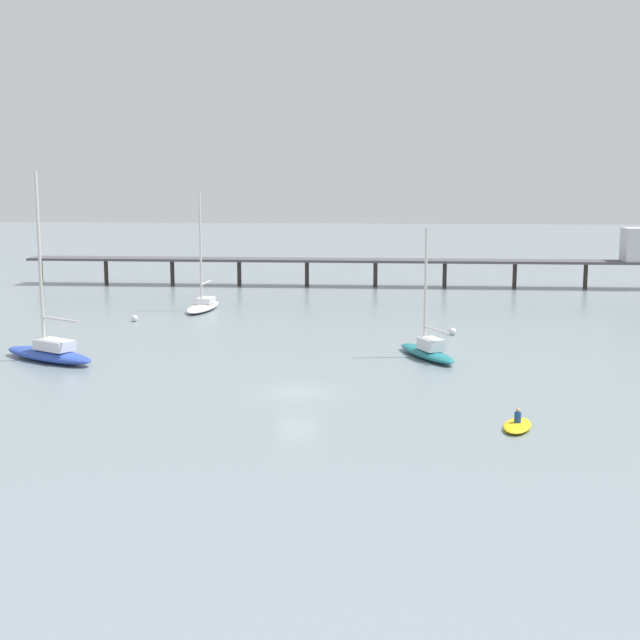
% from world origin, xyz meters
% --- Properties ---
extents(ground_plane, '(400.00, 400.00, 0.00)m').
position_xyz_m(ground_plane, '(0.00, 0.00, 0.00)').
color(ground_plane, gray).
extents(pier, '(76.94, 3.69, 7.26)m').
position_xyz_m(pier, '(11.61, 53.45, 3.80)').
color(pier, '#4C4C51').
rests_on(pier, ground_plane).
extents(sailboat_white, '(3.03, 8.26, 11.72)m').
position_xyz_m(sailboat_white, '(-12.83, 33.38, 0.62)').
color(sailboat_white, white).
rests_on(sailboat_white, ground_plane).
extents(sailboat_teal, '(4.88, 7.54, 9.56)m').
position_xyz_m(sailboat_teal, '(8.49, 11.08, 0.66)').
color(sailboat_teal, '#1E727A').
rests_on(sailboat_teal, ground_plane).
extents(sailboat_blue, '(8.71, 6.34, 13.58)m').
position_xyz_m(sailboat_blue, '(-18.84, 7.98, 0.79)').
color(sailboat_blue, '#2D4CB7').
rests_on(sailboat_blue, ground_plane).
extents(dinghy_yellow, '(2.22, 3.40, 1.14)m').
position_xyz_m(dinghy_yellow, '(12.39, -7.11, 0.20)').
color(dinghy_yellow, yellow).
rests_on(dinghy_yellow, ground_plane).
extents(mooring_buoy_mid, '(0.60, 0.60, 0.60)m').
position_xyz_m(mooring_buoy_mid, '(-17.66, 25.76, 0.30)').
color(mooring_buoy_mid, silver).
rests_on(mooring_buoy_mid, ground_plane).
extents(mooring_buoy_near, '(0.60, 0.60, 0.60)m').
position_xyz_m(mooring_buoy_near, '(11.07, 20.87, 0.30)').
color(mooring_buoy_near, silver).
rests_on(mooring_buoy_near, ground_plane).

